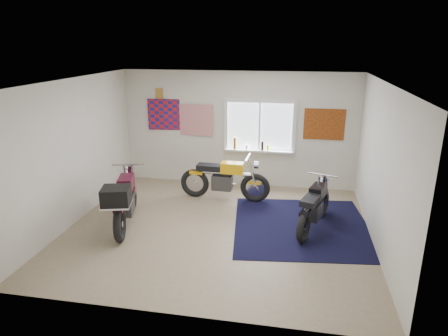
% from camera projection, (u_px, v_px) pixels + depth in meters
% --- Properties ---
extents(ground, '(5.50, 5.50, 0.00)m').
position_uv_depth(ground, '(218.00, 229.00, 7.44)').
color(ground, '#9E896B').
rests_on(ground, ground).
extents(room_shell, '(5.50, 5.50, 5.50)m').
position_uv_depth(room_shell, '(217.00, 143.00, 6.94)').
color(room_shell, white).
rests_on(room_shell, ground).
extents(navy_rug, '(2.79, 2.88, 0.01)m').
position_uv_depth(navy_rug, '(302.00, 226.00, 7.53)').
color(navy_rug, black).
rests_on(navy_rug, ground).
extents(window_assembly, '(1.66, 0.17, 1.26)m').
position_uv_depth(window_assembly, '(259.00, 130.00, 9.25)').
color(window_assembly, white).
rests_on(window_assembly, room_shell).
extents(oil_bottles, '(0.84, 0.07, 0.28)m').
position_uv_depth(oil_bottles, '(248.00, 145.00, 9.34)').
color(oil_bottles, '#816112').
rests_on(oil_bottles, window_assembly).
extents(flag_display, '(1.60, 0.10, 1.17)m').
position_uv_depth(flag_display, '(159.00, 93.00, 9.43)').
color(flag_display, red).
rests_on(flag_display, room_shell).
extents(triumph_poster, '(0.90, 0.03, 0.70)m').
position_uv_depth(triumph_poster, '(324.00, 124.00, 8.95)').
color(triumph_poster, '#A54C14').
rests_on(triumph_poster, room_shell).
extents(yellow_triumph, '(2.01, 0.60, 1.01)m').
position_uv_depth(yellow_triumph, '(224.00, 180.00, 8.70)').
color(yellow_triumph, black).
rests_on(yellow_triumph, ground).
extents(black_chrome_bike, '(0.75, 1.75, 0.93)m').
position_uv_depth(black_chrome_bike, '(314.00, 208.00, 7.35)').
color(black_chrome_bike, black).
rests_on(black_chrome_bike, navy_rug).
extents(maroon_tourer, '(0.91, 2.05, 1.05)m').
position_uv_depth(maroon_tourer, '(124.00, 200.00, 7.33)').
color(maroon_tourer, black).
rests_on(maroon_tourer, ground).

